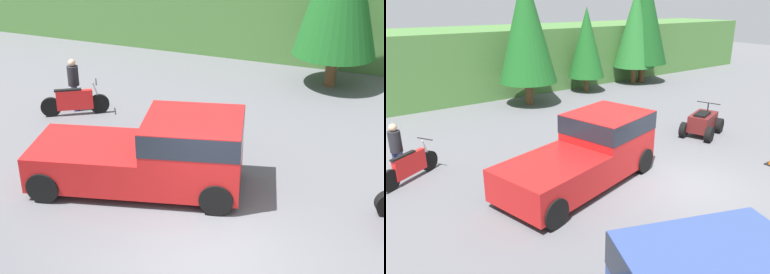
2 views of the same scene
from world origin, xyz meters
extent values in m
plane|color=#5B5B60|center=(0.00, 0.00, 0.00)|extent=(80.00, 80.00, 0.00)
cube|color=#477538|center=(0.00, 16.00, 1.85)|extent=(44.00, 6.00, 3.71)
cylinder|color=brown|center=(0.78, 11.20, 0.62)|extent=(0.41, 0.41, 1.23)
cube|color=red|center=(-1.27, 2.38, 1.09)|extent=(2.77, 2.58, 1.73)
cube|color=#1E232D|center=(-1.27, 2.38, 1.66)|extent=(2.80, 2.61, 0.55)
cube|color=red|center=(-3.78, 1.75, 0.68)|extent=(3.27, 2.71, 0.91)
cylinder|color=black|center=(-0.87, 3.47, 0.40)|extent=(0.84, 0.47, 0.80)
cylinder|color=black|center=(-0.40, 1.61, 0.40)|extent=(0.84, 0.47, 0.80)
cylinder|color=black|center=(-4.90, 2.46, 0.40)|extent=(0.84, 0.47, 0.80)
cylinder|color=black|center=(-4.43, 0.60, 0.40)|extent=(0.84, 0.47, 0.80)
cylinder|color=black|center=(-5.93, 5.77, 0.33)|extent=(0.61, 0.43, 0.66)
cylinder|color=black|center=(-7.25, 4.95, 0.33)|extent=(0.61, 0.43, 0.66)
cube|color=red|center=(-6.59, 5.36, 0.53)|extent=(1.08, 0.76, 0.65)
cylinder|color=#B7B7BC|center=(-5.97, 5.74, 0.72)|extent=(0.27, 0.19, 0.75)
cylinder|color=black|center=(-5.97, 5.74, 1.10)|extent=(0.35, 0.53, 0.04)
cube|color=black|center=(-6.76, 5.25, 0.88)|extent=(0.80, 0.57, 0.06)
cylinder|color=navy|center=(-6.88, 5.82, 0.44)|extent=(0.25, 0.25, 0.87)
cylinder|color=navy|center=(-6.77, 5.66, 0.44)|extent=(0.25, 0.25, 0.87)
cylinder|color=#232328|center=(-6.83, 5.74, 1.20)|extent=(0.50, 0.50, 0.66)
sphere|color=tan|center=(-6.83, 5.74, 1.65)|extent=(0.33, 0.33, 0.24)
camera|label=1|loc=(2.89, -8.31, 7.08)|focal=50.00mm
camera|label=2|loc=(-8.57, -6.08, 5.17)|focal=35.00mm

